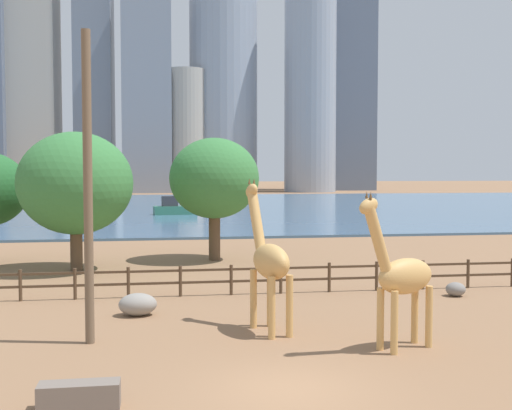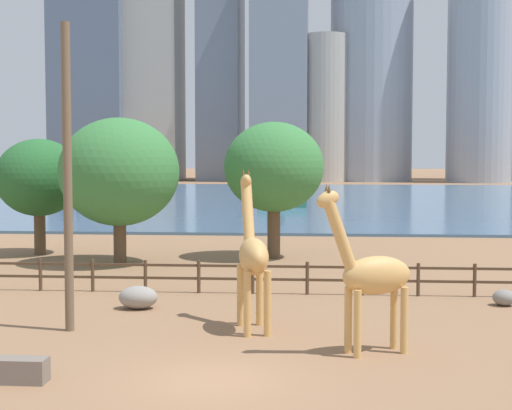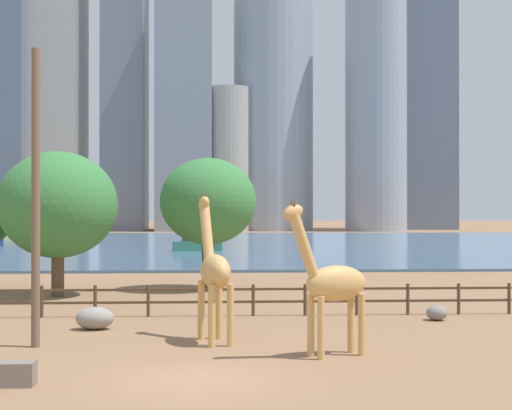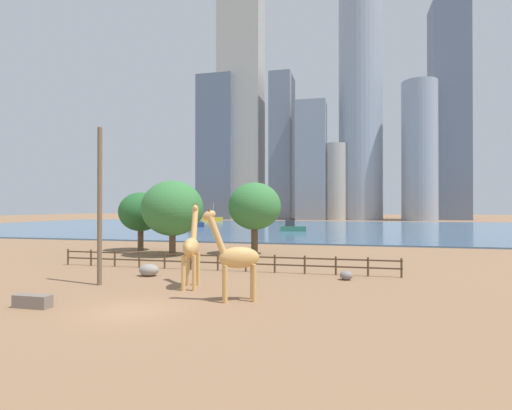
# 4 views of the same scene
# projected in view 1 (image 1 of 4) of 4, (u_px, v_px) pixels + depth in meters

# --- Properties ---
(ground_plane) EXTENTS (400.00, 400.00, 0.00)m
(ground_plane) POSITION_uv_depth(u_px,v_px,m) (179.00, 206.00, 94.57)
(ground_plane) COLOR #8C6647
(harbor_water) EXTENTS (180.00, 86.00, 0.20)m
(harbor_water) POSITION_uv_depth(u_px,v_px,m) (180.00, 207.00, 91.61)
(harbor_water) COLOR #476B8C
(harbor_water) RESTS_ON ground
(giraffe_tall) EXTENTS (2.90, 1.71, 4.74)m
(giraffe_tall) POSITION_uv_depth(u_px,v_px,m) (401.00, 276.00, 19.02)
(giraffe_tall) COLOR tan
(giraffe_tall) RESTS_ON ground
(giraffe_companion) EXTENTS (1.38, 3.29, 5.06)m
(giraffe_companion) POSITION_uv_depth(u_px,v_px,m) (269.00, 260.00, 21.18)
(giraffe_companion) COLOR tan
(giraffe_companion) RESTS_ON ground
(utility_pole) EXTENTS (0.28, 0.28, 9.59)m
(utility_pole) POSITION_uv_depth(u_px,v_px,m) (88.00, 188.00, 19.55)
(utility_pole) COLOR brown
(utility_pole) RESTS_ON ground
(boulder_near_fence) EXTENTS (1.40, 1.10, 0.82)m
(boulder_near_fence) POSITION_uv_depth(u_px,v_px,m) (138.00, 304.00, 23.55)
(boulder_near_fence) COLOR gray
(boulder_near_fence) RESTS_ON ground
(boulder_by_pole) EXTENTS (0.83, 0.79, 0.59)m
(boulder_by_pole) POSITION_uv_depth(u_px,v_px,m) (456.00, 289.00, 27.17)
(boulder_by_pole) COLOR gray
(boulder_by_pole) RESTS_ON ground
(feeding_trough) EXTENTS (1.80, 0.60, 0.60)m
(feeding_trough) POSITION_uv_depth(u_px,v_px,m) (79.00, 396.00, 14.34)
(feeding_trough) COLOR #72665B
(feeding_trough) RESTS_ON ground
(enclosure_fence) EXTENTS (26.12, 0.14, 1.30)m
(enclosure_fence) POSITION_uv_depth(u_px,v_px,m) (231.00, 277.00, 27.42)
(enclosure_fence) COLOR #4C3826
(enclosure_fence) RESTS_ON ground
(tree_center_broad) EXTENTS (5.29, 5.29, 7.25)m
(tree_center_broad) POSITION_uv_depth(u_px,v_px,m) (214.00, 179.00, 37.78)
(tree_center_broad) COLOR brown
(tree_center_broad) RESTS_ON ground
(tree_right_tall) EXTENTS (6.03, 6.03, 7.37)m
(tree_right_tall) POSITION_uv_depth(u_px,v_px,m) (75.00, 183.00, 33.81)
(tree_right_tall) COLOR brown
(tree_right_tall) RESTS_ON ground
(boat_ferry) EXTENTS (5.06, 2.39, 2.14)m
(boat_ferry) POSITION_uv_depth(u_px,v_px,m) (174.00, 208.00, 74.13)
(boat_ferry) COLOR #337259
(boat_ferry) RESTS_ON harbor_water
(skyline_tower_needle) EXTENTS (12.59, 12.59, 50.61)m
(skyline_tower_needle) POSITION_uv_depth(u_px,v_px,m) (310.00, 88.00, 156.14)
(skyline_tower_needle) COLOR #939EAD
(skyline_tower_needle) RESTS_ON ground
(skyline_block_central) EXTENTS (11.35, 11.35, 45.89)m
(skyline_block_central) POSITION_uv_depth(u_px,v_px,m) (147.00, 96.00, 151.71)
(skyline_block_central) COLOR gray
(skyline_block_central) RESTS_ON ground
(skyline_tower_glass) EXTENTS (9.46, 9.46, 29.34)m
(skyline_tower_glass) POSITION_uv_depth(u_px,v_px,m) (186.00, 131.00, 154.01)
(skyline_tower_glass) COLOR #ADA89E
(skyline_tower_glass) RESTS_ON ground
(skyline_block_right) EXTENTS (8.66, 15.44, 59.25)m
(skyline_block_right) POSITION_uv_depth(u_px,v_px,m) (95.00, 70.00, 155.65)
(skyline_block_right) COLOR slate
(skyline_block_right) RESTS_ON ground
(skyline_block_wide) EXTENTS (13.67, 11.93, 83.47)m
(skyline_block_wide) POSITION_uv_depth(u_px,v_px,m) (346.00, 33.00, 170.02)
(skyline_block_wide) COLOR slate
(skyline_block_wide) RESTS_ON ground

